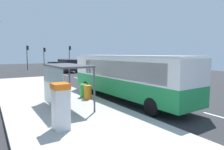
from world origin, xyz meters
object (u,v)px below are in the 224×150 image
at_px(recycling_bin_orange, 88,92).
at_px(ticket_machine, 61,106).
at_px(sedan_near, 53,65).
at_px(traffic_light_median, 44,55).
at_px(traffic_light_near_side, 70,54).
at_px(traffic_light_far_side, 27,54).
at_px(bus_shelter, 61,75).
at_px(bus, 126,75).
at_px(white_van, 68,65).
at_px(recycling_bin_green, 84,91).

bearing_deg(recycling_bin_orange, ticket_machine, -126.17).
relative_size(sedan_near, traffic_light_median, 0.96).
height_order(recycling_bin_orange, traffic_light_near_side, traffic_light_near_side).
relative_size(traffic_light_near_side, traffic_light_far_side, 1.01).
height_order(traffic_light_far_side, bus_shelter, traffic_light_far_side).
relative_size(traffic_light_far_side, traffic_light_median, 1.07).
relative_size(traffic_light_far_side, bus_shelter, 1.25).
xyz_separation_m(bus, traffic_light_median, (2.12, 32.70, 1.27)).
bearing_deg(recycling_bin_orange, bus_shelter, -151.15).
height_order(white_van, traffic_light_median, traffic_light_median).
xyz_separation_m(traffic_light_near_side, traffic_light_median, (-5.10, 1.60, -0.25)).
height_order(bus, sedan_near, bus).
relative_size(ticket_machine, bus_shelter, 0.48).
bearing_deg(bus_shelter, sedan_near, 75.49).
distance_m(bus, ticket_machine, 6.82).
relative_size(white_van, sedan_near, 1.17).
bearing_deg(white_van, recycling_bin_orange, -106.04).
relative_size(sedan_near, recycling_bin_green, 4.68).
xyz_separation_m(traffic_light_near_side, traffic_light_far_side, (-8.60, 0.80, -0.04)).
bearing_deg(ticket_machine, bus, 31.03).
xyz_separation_m(recycling_bin_orange, bus_shelter, (-2.21, -1.22, 1.44)).
distance_m(recycling_bin_green, traffic_light_near_side, 31.02).
height_order(bus, ticket_machine, bus).
xyz_separation_m(white_van, ticket_machine, (-9.73, -26.82, -0.17)).
bearing_deg(traffic_light_far_side, bus_shelter, -95.90).
bearing_deg(sedan_near, recycling_bin_green, -101.57).
distance_m(traffic_light_far_side, traffic_light_median, 3.60).
height_order(bus, traffic_light_median, traffic_light_median).
bearing_deg(traffic_light_far_side, white_van, -58.30).
bearing_deg(ticket_machine, bus_shelter, 71.47).
bearing_deg(bus_shelter, bus, 1.96).
bearing_deg(recycling_bin_orange, white_van, 73.96).
distance_m(recycling_bin_green, traffic_light_median, 31.38).
height_order(ticket_machine, bus_shelter, bus_shelter).
xyz_separation_m(recycling_bin_orange, recycling_bin_green, (0.00, 0.70, 0.00)).
relative_size(bus, ticket_machine, 5.72).
bearing_deg(recycling_bin_green, white_van, 73.47).
distance_m(white_van, sedan_near, 10.20).
xyz_separation_m(bus, bus_shelter, (-4.70, -0.16, 0.25)).
xyz_separation_m(traffic_light_median, bus_shelter, (-6.82, -32.86, -1.01)).
bearing_deg(recycling_bin_green, sedan_near, 78.43).
height_order(recycling_bin_green, traffic_light_near_side, traffic_light_near_side).
xyz_separation_m(sedan_near, traffic_light_far_side, (-5.40, -1.60, 2.52)).
bearing_deg(recycling_bin_orange, bus, -23.04).
height_order(white_van, sedan_near, white_van).
bearing_deg(sedan_near, bus_shelter, -104.51).
xyz_separation_m(recycling_bin_orange, traffic_light_median, (4.60, 31.65, 2.45)).
xyz_separation_m(white_van, traffic_light_median, (-1.80, 9.38, 1.77)).
distance_m(ticket_machine, recycling_bin_green, 6.25).
bearing_deg(white_van, traffic_light_far_side, 121.70).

